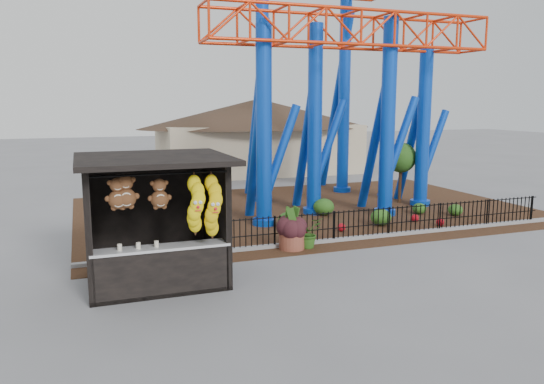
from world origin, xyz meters
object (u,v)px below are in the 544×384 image
object	(u,v)px
prize_booth	(157,223)
roller_coaster	(330,50)
potted_plant	(308,233)
terracotta_planter	(292,240)

from	to	relation	value
prize_booth	roller_coaster	xyz separation A→B (m)	(8.10, 7.32, 4.92)
roller_coaster	potted_plant	size ratio (longest dim) A/B	11.76
potted_plant	roller_coaster	bearing A→B (deg)	41.14
prize_booth	terracotta_planter	size ratio (longest dim) A/B	4.58
terracotta_planter	potted_plant	size ratio (longest dim) A/B	0.82
prize_booth	roller_coaster	bearing A→B (deg)	42.10
roller_coaster	prize_booth	bearing A→B (deg)	-137.90
roller_coaster	terracotta_planter	size ratio (longest dim) A/B	14.40
terracotta_planter	potted_plant	distance (m)	0.56
roller_coaster	terracotta_planter	distance (m)	9.14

